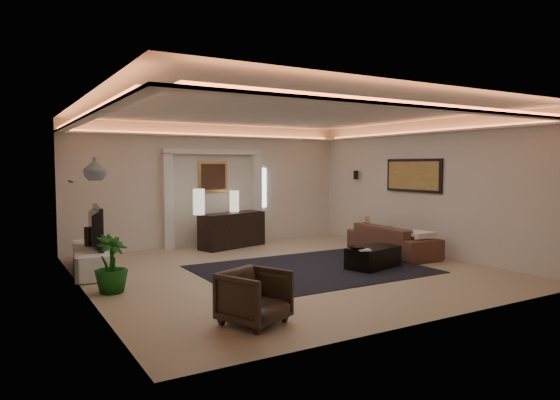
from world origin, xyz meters
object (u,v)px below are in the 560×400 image
console (232,230)px  armchair (254,297)px  coffee_table (373,257)px  sofa (392,240)px

console → armchair: (-2.17, -5.30, -0.07)m
console → coffee_table: console is taller
console → armchair: size_ratio=2.30×
coffee_table → sofa: bearing=19.7°
sofa → armchair: armchair is taller
sofa → console: bearing=48.0°
console → armchair: 5.73m
sofa → coffee_table: size_ratio=2.10×
console → sofa: (2.56, -2.64, -0.08)m
coffee_table → armchair: (-3.45, -1.80, 0.12)m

